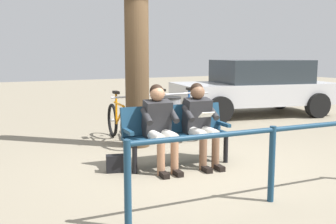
% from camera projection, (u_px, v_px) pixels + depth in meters
% --- Properties ---
extents(ground_plane, '(40.00, 40.00, 0.00)m').
position_uv_depth(ground_plane, '(193.00, 164.00, 5.88)').
color(ground_plane, gray).
extents(bench, '(1.64, 0.62, 0.87)m').
position_uv_depth(bench, '(175.00, 130.00, 5.84)').
color(bench, navy).
rests_on(bench, ground).
extents(person_reading, '(0.52, 0.79, 1.20)m').
position_uv_depth(person_reading, '(200.00, 120.00, 5.79)').
color(person_reading, '#262628').
rests_on(person_reading, ground).
extents(person_companion, '(0.52, 0.79, 1.20)m').
position_uv_depth(person_companion, '(160.00, 123.00, 5.55)').
color(person_companion, '#262628').
rests_on(person_companion, ground).
extents(handbag, '(0.33, 0.22, 0.24)m').
position_uv_depth(handbag, '(117.00, 163.00, 5.47)').
color(handbag, black).
rests_on(handbag, ground).
extents(tree_trunk, '(0.41, 0.41, 3.84)m').
position_uv_depth(tree_trunk, '(137.00, 37.00, 6.76)').
color(tree_trunk, '#4C3823').
rests_on(tree_trunk, ground).
extents(litter_bin, '(0.41, 0.41, 0.83)m').
position_uv_depth(litter_bin, '(170.00, 119.00, 7.41)').
color(litter_bin, slate).
rests_on(litter_bin, ground).
extents(bicycle_blue, '(0.65, 1.61, 0.94)m').
position_uv_depth(bicycle_blue, '(191.00, 116.00, 8.08)').
color(bicycle_blue, black).
rests_on(bicycle_blue, ground).
extents(bicycle_silver, '(0.48, 1.68, 0.94)m').
position_uv_depth(bicycle_silver, '(166.00, 118.00, 7.84)').
color(bicycle_silver, black).
rests_on(bicycle_silver, ground).
extents(bicycle_purple, '(0.64, 1.62, 0.94)m').
position_uv_depth(bicycle_purple, '(145.00, 120.00, 7.62)').
color(bicycle_purple, black).
rests_on(bicycle_purple, ground).
extents(bicycle_red, '(0.48, 1.68, 0.94)m').
position_uv_depth(bicycle_red, '(119.00, 123.00, 7.32)').
color(bicycle_red, black).
rests_on(bicycle_red, ground).
extents(railing_fence, '(3.39, 0.28, 0.85)m').
position_uv_depth(railing_fence, '(272.00, 149.00, 4.30)').
color(railing_fence, navy).
rests_on(railing_fence, ground).
extents(parked_car, '(4.48, 2.66, 1.47)m').
position_uv_depth(parked_car, '(256.00, 86.00, 10.55)').
color(parked_car, silver).
rests_on(parked_car, ground).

